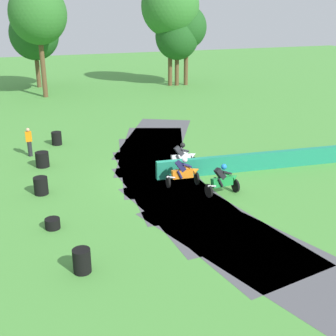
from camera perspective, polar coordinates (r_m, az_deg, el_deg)
name	(u,v)px	position (r m, az deg, el deg)	size (l,w,h in m)	color
ground_plane	(161,179)	(21.54, -0.94, -1.43)	(120.00, 120.00, 0.00)	#4C933D
track_asphalt	(175,177)	(21.72, 0.91, -1.23)	(8.33, 24.27, 0.01)	#515156
safety_barrier	(272,160)	(23.48, 13.40, 1.04)	(0.30, 12.42, 0.90)	#1E8466
motorcycle_lead_white	(182,157)	(22.69, 1.86, 1.45)	(1.70, 0.82, 1.43)	black
motorcycle_chase_orange	(184,172)	(20.54, 2.07, -0.58)	(1.71, 0.82, 1.42)	black
motorcycle_trailing_green	(223,180)	(19.80, 7.19, -1.56)	(1.68, 0.81, 1.43)	black
tire_stack_near	(57,138)	(27.62, -14.25, 3.75)	(0.61, 0.61, 0.80)	black
tire_stack_mid_a	(42,159)	(23.97, -15.99, 1.07)	(0.69, 0.69, 0.80)	black
tire_stack_mid_b	(41,186)	(20.50, -16.16, -2.23)	(0.63, 0.63, 0.80)	black
tire_stack_far	(53,224)	(17.39, -14.74, -6.98)	(0.57, 0.57, 0.40)	black
tire_stack_extra_a	(82,261)	(14.46, -11.11, -11.72)	(0.58, 0.58, 0.80)	black
track_marshal	(29,142)	(25.79, -17.57, 3.23)	(0.34, 0.24, 1.63)	#232328
tree_far_left	(38,14)	(42.21, -16.52, 18.58)	(5.02, 5.02, 9.95)	brown
tree_far_right	(34,34)	(47.93, -16.97, 16.25)	(4.86, 4.86, 7.85)	brown
tree_mid_rise	(186,28)	(47.41, 2.41, 17.74)	(4.14, 4.14, 8.08)	brown
tree_behind_barrier	(170,6)	(46.90, 0.29, 20.23)	(5.83, 5.83, 10.99)	brown
tree_distant	(177,37)	(47.13, 1.18, 16.65)	(4.47, 4.47, 7.34)	brown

